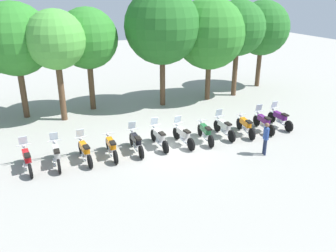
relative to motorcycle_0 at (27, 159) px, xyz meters
The scene contains 21 objects.
ground_plane 6.83m from the motorcycle_0, ahead, with size 80.00×80.00×0.00m, color #9E9B93.
motorcycle_0 is the anchor object (origin of this frame).
motorcycle_1 1.24m from the motorcycle_0, ahead, with size 0.62×2.19×1.37m.
motorcycle_2 2.47m from the motorcycle_0, ahead, with size 0.62×2.19×1.37m.
motorcycle_3 3.71m from the motorcycle_0, ahead, with size 0.62×2.19×0.99m.
motorcycle_4 4.95m from the motorcycle_0, ahead, with size 0.62×2.19×1.37m.
motorcycle_5 6.18m from the motorcycle_0, ahead, with size 0.62×2.19×1.37m.
motorcycle_6 7.42m from the motorcycle_0, ahead, with size 0.62×2.19×1.37m.
motorcycle_7 8.66m from the motorcycle_0, ahead, with size 0.64×2.19×0.99m.
motorcycle_8 9.89m from the motorcycle_0, ahead, with size 0.62×2.19×1.37m.
motorcycle_9 11.13m from the motorcycle_0, ahead, with size 0.67×2.18×0.99m.
motorcycle_10 12.37m from the motorcycle_0, ahead, with size 0.62×2.19×1.37m.
motorcycle_11 13.60m from the motorcycle_0, ahead, with size 0.62×2.19×1.37m.
person_0 10.89m from the motorcycle_0, 13.51° to the right, with size 0.26×0.41×1.62m.
tree_1 8.44m from the motorcycle_0, 89.89° to the left, with size 4.22×4.22×6.86m.
tree_2 7.62m from the motorcycle_0, 70.16° to the left, with size 3.37×3.37×6.48m.
tree_3 9.40m from the motorcycle_0, 60.67° to the left, with size 3.78×3.78×6.49m.
tree_4 11.90m from the motorcycle_0, 36.59° to the left, with size 4.86×4.86×7.67m.
tree_5 14.49m from the motorcycle_0, 28.21° to the left, with size 4.82×4.82×7.05m.
tree_6 16.65m from the motorcycle_0, 24.95° to the left, with size 3.87×3.87×6.84m.
tree_7 20.12m from the motorcycle_0, 25.25° to the left, with size 4.20×4.20×6.74m.
Camera 1 is at (-6.00, -14.76, 7.35)m, focal length 36.86 mm.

